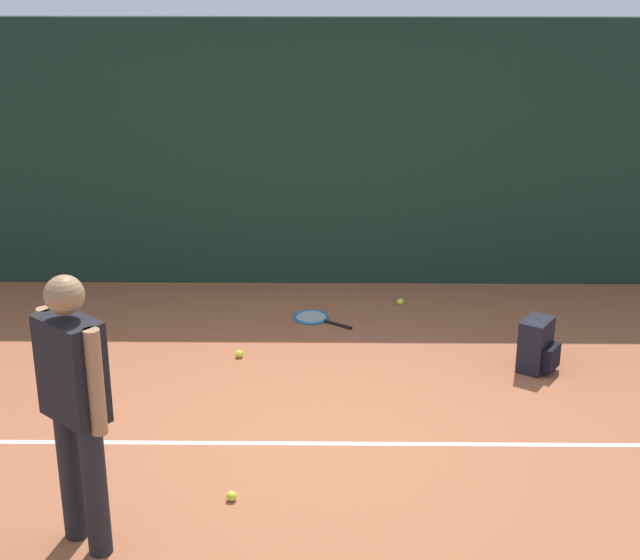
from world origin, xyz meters
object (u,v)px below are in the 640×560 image
object	(u,v)px
tennis_ball_near_player	(400,302)
tennis_ball_far_left	(83,486)
tennis_ball_by_fence	(239,354)
tennis_player	(75,398)
tennis_racket	(314,318)
backpack	(537,346)
tennis_ball_mid_court	(232,496)

from	to	relation	value
tennis_ball_near_player	tennis_ball_far_left	bearing A→B (deg)	-125.22
tennis_ball_near_player	tennis_ball_far_left	xyz separation A→B (m)	(-2.27, -3.22, 0.00)
tennis_ball_near_player	tennis_ball_far_left	distance (m)	3.94
tennis_ball_near_player	tennis_ball_by_fence	distance (m)	1.86
tennis_player	tennis_racket	distance (m)	3.77
tennis_player	tennis_ball_near_player	world-z (taller)	tennis_player
tennis_player	tennis_ball_near_player	xyz separation A→B (m)	(2.10, 3.78, -0.93)
tennis_player	tennis_ball_far_left	bearing A→B (deg)	148.39
tennis_player	tennis_ball_by_fence	bearing A→B (deg)	116.93
tennis_racket	backpack	size ratio (longest dim) A/B	1.37
backpack	tennis_ball_by_fence	size ratio (longest dim) A/B	6.67
tennis_player	tennis_racket	bearing A→B (deg)	110.88
backpack	tennis_racket	bearing A→B (deg)	93.37
tennis_ball_mid_court	tennis_racket	bearing A→B (deg)	80.91
tennis_player	backpack	size ratio (longest dim) A/B	3.86
tennis_ball_near_player	tennis_ball_mid_court	bearing A→B (deg)	-111.32
backpack	tennis_ball_far_left	world-z (taller)	backpack
tennis_player	tennis_ball_near_player	distance (m)	4.42
tennis_ball_near_player	tennis_ball_mid_court	xyz separation A→B (m)	(-1.30, -3.32, 0.00)
tennis_racket	tennis_ball_far_left	size ratio (longest dim) A/B	9.15
tennis_ball_near_player	tennis_racket	bearing A→B (deg)	-156.53
tennis_racket	backpack	bearing A→B (deg)	-174.58
backpack	tennis_ball_mid_court	world-z (taller)	backpack
tennis_player	tennis_ball_by_fence	size ratio (longest dim) A/B	25.76
backpack	tennis_ball_near_player	bearing A→B (deg)	68.94
tennis_ball_by_fence	tennis_ball_far_left	bearing A→B (deg)	-112.44
tennis_player	tennis_ball_by_fence	distance (m)	2.83
tennis_racket	tennis_ball_by_fence	bearing A→B (deg)	88.48
tennis_racket	tennis_ball_near_player	size ratio (longest dim) A/B	9.15
tennis_ball_by_fence	tennis_ball_far_left	world-z (taller)	same
tennis_ball_mid_court	tennis_ball_far_left	world-z (taller)	same
tennis_player	tennis_ball_near_player	size ratio (longest dim) A/B	25.76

